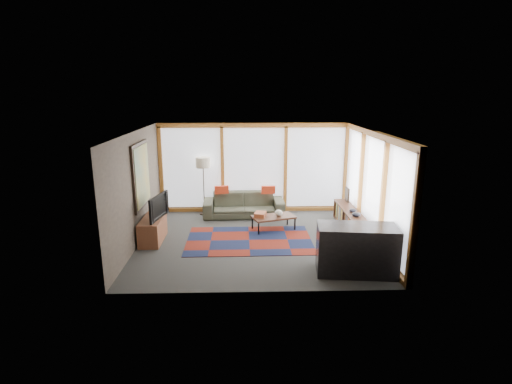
{
  "coord_description": "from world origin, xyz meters",
  "views": [
    {
      "loc": [
        -0.26,
        -8.96,
        3.51
      ],
      "look_at": [
        0.0,
        0.4,
        1.1
      ],
      "focal_mm": 28.0,
      "sensor_mm": 36.0,
      "label": 1
    }
  ],
  "objects_px": {
    "sofa": "(244,205)",
    "bar_counter": "(357,250)",
    "bookshelf": "(350,219)",
    "tv_console": "(153,230)",
    "coffee_table": "(274,223)",
    "floor_lamp": "(204,186)",
    "television": "(155,206)"
  },
  "relations": [
    {
      "from": "bookshelf",
      "to": "television",
      "type": "bearing_deg",
      "value": -171.9
    },
    {
      "from": "bookshelf",
      "to": "tv_console",
      "type": "bearing_deg",
      "value": -171.77
    },
    {
      "from": "coffee_table",
      "to": "bookshelf",
      "type": "bearing_deg",
      "value": -0.3
    },
    {
      "from": "tv_console",
      "to": "television",
      "type": "distance_m",
      "value": 0.57
    },
    {
      "from": "floor_lamp",
      "to": "tv_console",
      "type": "relative_size",
      "value": 1.48
    },
    {
      "from": "floor_lamp",
      "to": "bookshelf",
      "type": "relative_size",
      "value": 0.79
    },
    {
      "from": "sofa",
      "to": "coffee_table",
      "type": "height_order",
      "value": "sofa"
    },
    {
      "from": "coffee_table",
      "to": "tv_console",
      "type": "xyz_separation_m",
      "value": [
        -2.93,
        -0.72,
        0.1
      ]
    },
    {
      "from": "floor_lamp",
      "to": "coffee_table",
      "type": "xyz_separation_m",
      "value": [
        1.91,
        -1.4,
        -0.65
      ]
    },
    {
      "from": "television",
      "to": "bookshelf",
      "type": "bearing_deg",
      "value": -69.88
    },
    {
      "from": "sofa",
      "to": "bar_counter",
      "type": "relative_size",
      "value": 1.49
    },
    {
      "from": "sofa",
      "to": "tv_console",
      "type": "xyz_separation_m",
      "value": [
        -2.16,
        -1.9,
        -0.05
      ]
    },
    {
      "from": "bar_counter",
      "to": "bookshelf",
      "type": "bearing_deg",
      "value": 84.6
    },
    {
      "from": "coffee_table",
      "to": "bar_counter",
      "type": "distance_m",
      "value": 2.94
    },
    {
      "from": "sofa",
      "to": "television",
      "type": "xyz_separation_m",
      "value": [
        -2.08,
        -1.87,
        0.52
      ]
    },
    {
      "from": "sofa",
      "to": "bar_counter",
      "type": "distance_m",
      "value": 4.33
    },
    {
      "from": "floor_lamp",
      "to": "bar_counter",
      "type": "xyz_separation_m",
      "value": [
        3.35,
        -3.94,
        -0.35
      ]
    },
    {
      "from": "floor_lamp",
      "to": "tv_console",
      "type": "bearing_deg",
      "value": -115.68
    },
    {
      "from": "bookshelf",
      "to": "television",
      "type": "xyz_separation_m",
      "value": [
        -4.81,
        -0.68,
        0.59
      ]
    },
    {
      "from": "bookshelf",
      "to": "floor_lamp",
      "type": "bearing_deg",
      "value": 160.06
    },
    {
      "from": "floor_lamp",
      "to": "sofa",
      "type": "bearing_deg",
      "value": -10.85
    },
    {
      "from": "floor_lamp",
      "to": "coffee_table",
      "type": "distance_m",
      "value": 2.46
    },
    {
      "from": "sofa",
      "to": "bar_counter",
      "type": "height_order",
      "value": "bar_counter"
    },
    {
      "from": "bookshelf",
      "to": "bar_counter",
      "type": "xyz_separation_m",
      "value": [
        -0.53,
        -2.54,
        0.22
      ]
    },
    {
      "from": "bookshelf",
      "to": "television",
      "type": "relative_size",
      "value": 2.1
    },
    {
      "from": "floor_lamp",
      "to": "television",
      "type": "xyz_separation_m",
      "value": [
        -0.93,
        -2.09,
        0.02
      ]
    },
    {
      "from": "sofa",
      "to": "bookshelf",
      "type": "relative_size",
      "value": 1.09
    },
    {
      "from": "sofa",
      "to": "coffee_table",
      "type": "relative_size",
      "value": 2.12
    },
    {
      "from": "sofa",
      "to": "floor_lamp",
      "type": "height_order",
      "value": "floor_lamp"
    },
    {
      "from": "bar_counter",
      "to": "television",
      "type": "bearing_deg",
      "value": 162.99
    },
    {
      "from": "tv_console",
      "to": "television",
      "type": "relative_size",
      "value": 1.13
    },
    {
      "from": "bookshelf",
      "to": "bar_counter",
      "type": "distance_m",
      "value": 2.6
    }
  ]
}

